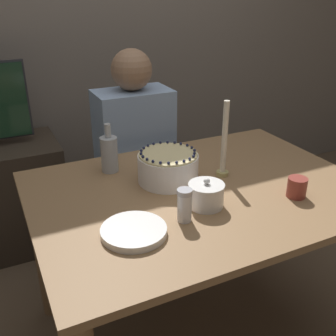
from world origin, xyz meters
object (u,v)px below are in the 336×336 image
at_px(cake, 168,167).
at_px(person_man_blue_shirt, 136,175).
at_px(sugar_shaker, 184,205).
at_px(sugar_bowl, 206,195).
at_px(candle, 224,145).
at_px(bottle, 109,153).

bearing_deg(cake, person_man_blue_shirt, 83.25).
xyz_separation_m(sugar_shaker, person_man_blue_shirt, (0.15, 0.87, -0.30)).
height_order(sugar_bowl, candle, candle).
height_order(sugar_bowl, bottle, bottle).
relative_size(cake, sugar_shaker, 2.07).
height_order(bottle, person_man_blue_shirt, person_man_blue_shirt).
bearing_deg(person_man_blue_shirt, sugar_bowl, 87.83).
xyz_separation_m(sugar_shaker, bottle, (-0.11, 0.50, 0.02)).
distance_m(sugar_shaker, candle, 0.41).
bearing_deg(cake, sugar_bowl, -81.68).
xyz_separation_m(sugar_bowl, candle, (0.20, 0.19, 0.09)).
relative_size(sugar_shaker, bottle, 0.56).
distance_m(sugar_shaker, bottle, 0.51).
distance_m(sugar_shaker, person_man_blue_shirt, 0.93).
distance_m(cake, sugar_bowl, 0.25).
height_order(cake, bottle, bottle).
bearing_deg(sugar_shaker, sugar_bowl, 24.53).
xyz_separation_m(bottle, person_man_blue_shirt, (0.25, 0.37, -0.32)).
bearing_deg(bottle, sugar_bowl, -63.25).
distance_m(cake, sugar_shaker, 0.31).
xyz_separation_m(cake, sugar_bowl, (0.04, -0.25, -0.02)).
bearing_deg(bottle, candle, -30.77).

